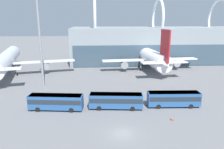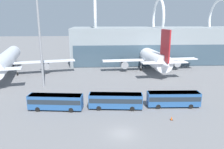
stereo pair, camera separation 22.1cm
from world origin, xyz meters
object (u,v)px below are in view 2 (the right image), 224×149
Objects in this scene: shuttle_bus_2 at (173,98)px; traffic_cone_0 at (172,118)px; shuttle_bus_0 at (56,101)px; airliner_at_gate_far at (150,57)px; shuttle_bus_1 at (116,100)px; airliner_at_gate_near at (6,61)px; floodlight_mast at (38,11)px.

shuttle_bus_2 is 7.07m from traffic_cone_0.
shuttle_bus_0 and shuttle_bus_2 have the same top height.
airliner_at_gate_far is 3.32× the size of shuttle_bus_2.
shuttle_bus_1 is at bearing 6.06° from shuttle_bus_0.
airliner_at_gate_near is at bearing 132.56° from shuttle_bus_0.
shuttle_bus_1 is at bearing -176.24° from shuttle_bus_2.
traffic_cone_0 is at bearing 167.66° from airliner_at_gate_far.
shuttle_bus_2 is 40.44m from floodlight_mast.
airliner_at_gate_far is at bearing 87.68° from shuttle_bus_2.
traffic_cone_0 is at bearing -25.67° from shuttle_bus_1.
shuttle_bus_2 is (-3.17, -35.69, -3.09)m from airliner_at_gate_far.
traffic_cone_0 is at bearing -8.83° from shuttle_bus_0.
shuttle_bus_0 is at bearing 164.23° from traffic_cone_0.
shuttle_bus_0 is at bearing -174.99° from shuttle_bus_1.
shuttle_bus_0 is 25.96m from floodlight_mast.
airliner_at_gate_far is at bearing 28.44° from floodlight_mast.
airliner_at_gate_far is 35.96m from shuttle_bus_2.
shuttle_bus_0 is 14.71× the size of traffic_cone_0.
shuttle_bus_1 and shuttle_bus_2 have the same top height.
airliner_at_gate_near is at bearing 140.38° from traffic_cone_0.
shuttle_bus_0 is 0.36× the size of floodlight_mast.
airliner_at_gate_near is 37.62m from shuttle_bus_0.
airliner_at_gate_near is at bearing 144.20° from shuttle_bus_1.
floodlight_mast is (-6.51, 16.83, 18.67)m from shuttle_bus_0.
floodlight_mast is at bearing 154.82° from shuttle_bus_2.
airliner_at_gate_near is 56.11m from shuttle_bus_2.
shuttle_bus_0 is (21.83, -30.47, -3.20)m from airliner_at_gate_near.
airliner_at_gate_far is 42.76m from traffic_cone_0.
airliner_at_gate_near is 3.94× the size of shuttle_bus_1.
floodlight_mast reaches higher than airliner_at_gate_far.
airliner_at_gate_near is 25.70m from floodlight_mast.
shuttle_bus_2 is at bearing 6.90° from shuttle_bus_1.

